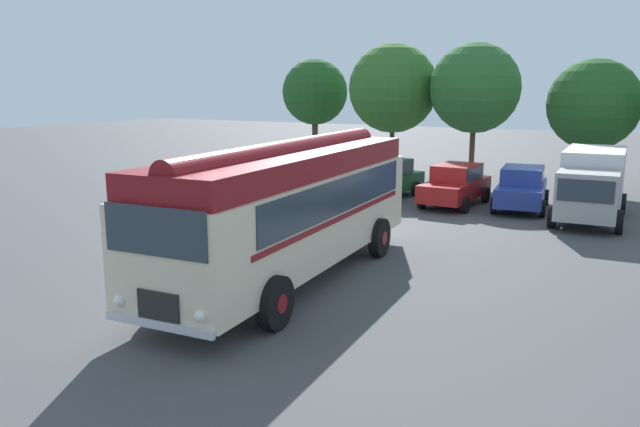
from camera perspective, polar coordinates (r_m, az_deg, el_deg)
The scene contains 10 objects.
ground_plane at distance 16.31m, azimuth -4.57°, elevation -5.39°, with size 120.00×120.00×0.00m, color #474749.
vintage_bus at distance 15.32m, azimuth -2.75°, elevation 0.83°, with size 3.35×10.26×3.49m.
car_near_left at distance 27.01m, azimuth 5.91°, elevation 3.17°, with size 2.40×4.40×1.66m.
car_mid_left at distance 25.83m, azimuth 12.29°, elevation 2.59°, with size 2.10×4.27×1.66m.
car_mid_right at distance 25.71m, azimuth 17.96°, elevation 2.25°, with size 2.35×4.38×1.66m.
box_van at distance 24.56m, azimuth 23.61°, elevation 2.66°, with size 2.49×5.83×2.50m.
tree_far_left at distance 36.94m, azimuth -0.52°, elevation 11.00°, with size 3.78×3.78×6.33m.
tree_left_of_centre at distance 33.67m, azimuth 6.91°, elevation 11.40°, with size 4.67×4.67×7.00m.
tree_centre at distance 32.16m, azimuth 14.14°, elevation 11.18°, with size 4.42×4.42×6.89m.
tree_right_of_centre at distance 31.15m, azimuth 23.78°, elevation 9.11°, with size 4.10×4.10×6.01m.
Camera 1 is at (8.69, -12.96, 4.73)m, focal length 35.00 mm.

